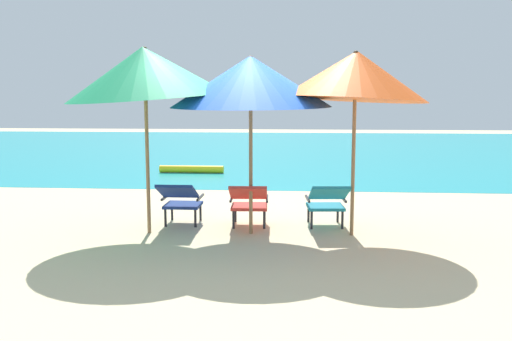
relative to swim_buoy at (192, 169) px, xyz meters
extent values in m
plane|color=beige|center=(1.97, -1.48, -0.10)|extent=(40.00, 40.00, 0.00)
cube|color=teal|center=(1.97, 6.58, -0.09)|extent=(40.00, 18.00, 0.01)
cylinder|color=yellow|center=(0.00, 0.00, 0.00)|extent=(1.60, 0.18, 0.18)
cube|color=navy|center=(0.92, -5.33, 0.18)|extent=(0.52, 0.50, 0.04)
cube|color=navy|center=(0.92, -5.70, 0.45)|extent=(0.52, 0.52, 0.27)
cylinder|color=black|center=(0.70, -5.12, 0.03)|extent=(0.04, 0.04, 0.26)
cylinder|color=black|center=(1.14, -5.12, 0.03)|extent=(0.04, 0.04, 0.26)
cylinder|color=black|center=(0.70, -5.54, 0.03)|extent=(0.04, 0.04, 0.26)
cylinder|color=black|center=(1.14, -5.54, 0.03)|extent=(0.04, 0.04, 0.26)
cube|color=black|center=(0.66, -5.33, 0.30)|extent=(0.03, 0.50, 0.03)
cube|color=black|center=(1.18, -5.33, 0.30)|extent=(0.03, 0.50, 0.03)
cube|color=red|center=(1.91, -5.37, 0.18)|extent=(0.54, 0.52, 0.04)
cube|color=red|center=(1.93, -5.74, 0.45)|extent=(0.54, 0.54, 0.27)
cylinder|color=black|center=(1.68, -5.17, 0.03)|extent=(0.04, 0.04, 0.26)
cylinder|color=black|center=(2.12, -5.15, 0.03)|extent=(0.04, 0.04, 0.26)
cylinder|color=black|center=(1.70, -5.59, 0.03)|extent=(0.04, 0.04, 0.26)
cylinder|color=black|center=(2.14, -5.57, 0.03)|extent=(0.04, 0.04, 0.26)
cube|color=black|center=(1.65, -5.38, 0.30)|extent=(0.05, 0.50, 0.03)
cube|color=black|center=(2.17, -5.36, 0.30)|extent=(0.05, 0.50, 0.03)
cube|color=teal|center=(3.02, -5.31, 0.18)|extent=(0.56, 0.54, 0.04)
cube|color=teal|center=(3.05, -5.67, 0.45)|extent=(0.56, 0.56, 0.27)
cylinder|color=black|center=(2.78, -5.11, 0.03)|extent=(0.04, 0.04, 0.26)
cylinder|color=black|center=(3.22, -5.08, 0.03)|extent=(0.04, 0.04, 0.26)
cylinder|color=black|center=(2.82, -5.53, 0.03)|extent=(0.04, 0.04, 0.26)
cylinder|color=black|center=(3.25, -5.50, 0.03)|extent=(0.04, 0.04, 0.26)
cube|color=black|center=(2.76, -5.33, 0.30)|extent=(0.07, 0.50, 0.03)
cube|color=black|center=(3.28, -5.28, 0.30)|extent=(0.07, 0.50, 0.03)
cylinder|color=olive|center=(0.56, -5.92, 0.85)|extent=(0.05, 0.05, 1.90)
cone|color=#1E9E60|center=(0.56, -5.92, 2.10)|extent=(3.05, 3.04, 0.84)
sphere|color=#4C3823|center=(0.56, -5.92, 2.40)|extent=(0.07, 0.07, 0.07)
cylinder|color=olive|center=(1.97, -5.86, 0.79)|extent=(0.05, 0.05, 1.77)
cone|color=blue|center=(1.97, -5.86, 1.98)|extent=(2.62, 2.63, 0.72)
sphere|color=#4C3823|center=(1.97, -5.86, 2.28)|extent=(0.07, 0.07, 0.07)
cylinder|color=olive|center=(3.35, -5.83, 0.83)|extent=(0.05, 0.05, 1.86)
cone|color=#EA5619|center=(3.35, -5.83, 2.05)|extent=(2.68, 2.67, 0.75)
sphere|color=#4C3823|center=(3.35, -5.83, 2.34)|extent=(0.07, 0.07, 0.07)
camera|label=1|loc=(2.58, -13.05, 1.77)|focal=37.67mm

